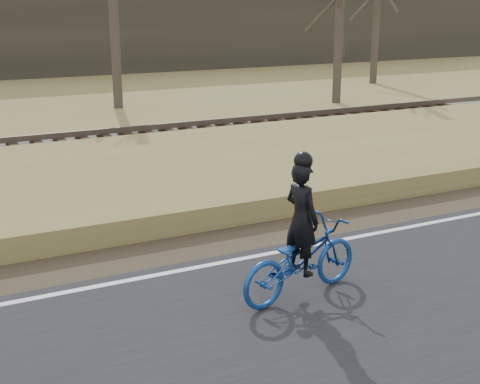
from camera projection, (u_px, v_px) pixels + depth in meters
name	position (u px, v px, depth m)	size (l,w,h in m)	color
cyclist	(301.00, 252.00, 9.31)	(2.17, 1.13, 2.09)	navy
bare_tree_right	(340.00, 3.00, 26.26)	(0.36, 0.36, 7.83)	#463C33
bare_tree_far_right	(377.00, 1.00, 32.51)	(0.36, 0.36, 7.94)	#463C33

